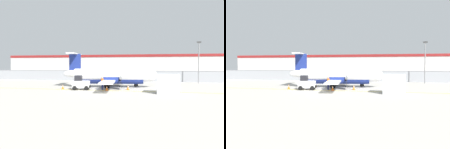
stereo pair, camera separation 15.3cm
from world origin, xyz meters
The scene contains 18 objects.
ground_plane centered at (0.00, 2.00, 0.00)m, with size 140.00×140.00×0.01m.
perimeter_fence centered at (0.00, 18.00, 1.12)m, with size 98.00×0.10×2.10m.
parking_lot_strip centered at (0.00, 29.50, 0.06)m, with size 98.00×17.00×0.12m.
background_building centered at (0.00, 47.99, 3.26)m, with size 91.00×8.10×6.50m.
commuter_airplane centered at (-0.32, 6.12, 1.60)m, with size 13.68×16.07×4.92m.
baggage_tug centered at (-3.64, 2.13, 0.86)m, with size 2.50×1.75×1.88m.
ground_crew_worker centered at (-0.87, 2.64, 0.95)m, with size 0.47×0.50×1.70m.
cargo_container centered at (7.34, 0.57, 1.10)m, with size 2.52×2.14×2.20m.
traffic_cone_near_left centered at (-3.94, 4.68, 0.31)m, with size 0.36×0.36×0.64m.
traffic_cone_near_right centered at (-0.11, 1.93, 0.31)m, with size 0.36×0.36×0.64m.
traffic_cone_far_left centered at (2.38, 3.31, 0.31)m, with size 0.36×0.36×0.64m.
traffic_cone_far_right centered at (-6.26, 2.34, 0.31)m, with size 0.36×0.36×0.64m.
parked_car_0 centered at (-13.56, 30.60, 0.89)m, with size 4.22×2.05×1.58m.
parked_car_1 centered at (-5.71, 26.36, 0.89)m, with size 4.27×2.15×1.58m.
parked_car_2 centered at (0.41, 26.16, 0.89)m, with size 4.37×2.39×1.58m.
parked_car_3 centered at (7.90, 31.16, 0.89)m, with size 4.26×2.13×1.58m.
parked_car_4 centered at (12.51, 29.36, 0.89)m, with size 4.21×2.02×1.58m.
apron_light_pole centered at (13.02, 15.52, 4.30)m, with size 0.70×0.30×7.27m.
Camera 2 is at (6.41, -24.59, 3.26)m, focal length 35.00 mm.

